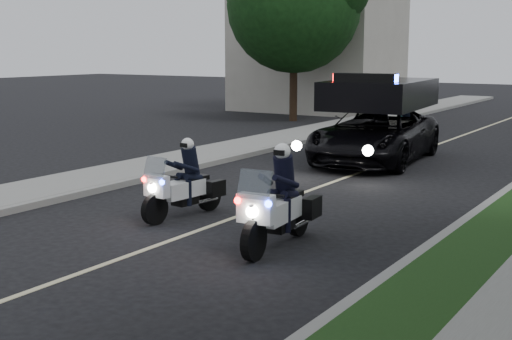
% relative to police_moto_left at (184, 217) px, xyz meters
% --- Properties ---
extents(ground, '(120.00, 120.00, 0.00)m').
position_rel_police_moto_left_xyz_m(ground, '(0.89, -2.68, 0.00)').
color(ground, black).
rests_on(ground, ground).
extents(curb_left, '(0.20, 60.00, 0.15)m').
position_rel_police_moto_left_xyz_m(curb_left, '(-3.21, 7.32, 0.07)').
color(curb_left, gray).
rests_on(curb_left, ground).
extents(sidewalk_left, '(2.00, 60.00, 0.16)m').
position_rel_police_moto_left_xyz_m(sidewalk_left, '(-4.31, 7.32, 0.08)').
color(sidewalk_left, gray).
rests_on(sidewalk_left, ground).
extents(building_far, '(8.00, 6.00, 7.00)m').
position_rel_police_moto_left_xyz_m(building_far, '(-9.11, 23.32, 3.50)').
color(building_far, '#A8A396').
rests_on(building_far, ground).
extents(lane_marking, '(0.12, 50.00, 0.01)m').
position_rel_police_moto_left_xyz_m(lane_marking, '(0.89, 7.32, 0.00)').
color(lane_marking, '#BFB78C').
rests_on(lane_marking, ground).
extents(police_moto_left, '(0.86, 1.94, 1.60)m').
position_rel_police_moto_left_xyz_m(police_moto_left, '(0.00, 0.00, 0.00)').
color(police_moto_left, silver).
rests_on(police_moto_left, ground).
extents(police_moto_right, '(0.91, 2.15, 1.78)m').
position_rel_police_moto_left_xyz_m(police_moto_right, '(2.69, -0.84, 0.00)').
color(police_moto_right, white).
rests_on(police_moto_right, ground).
extents(police_suv, '(3.27, 6.09, 2.85)m').
position_rel_police_moto_left_xyz_m(police_suv, '(0.51, 8.51, 0.00)').
color(police_suv, black).
rests_on(police_suv, ground).
extents(bicycle, '(0.77, 1.84, 0.94)m').
position_rel_police_moto_left_xyz_m(bicycle, '(-1.20, 15.72, 0.00)').
color(bicycle, black).
rests_on(bicycle, ground).
extents(cyclist, '(0.58, 0.40, 1.54)m').
position_rel_police_moto_left_xyz_m(cyclist, '(-1.20, 15.72, 0.00)').
color(cyclist, black).
rests_on(cyclist, ground).
extents(tree_left_near, '(6.91, 6.91, 10.21)m').
position_rel_police_moto_left_xyz_m(tree_left_near, '(-7.40, 17.63, 0.00)').
color(tree_left_near, '#143A13').
rests_on(tree_left_near, ground).
extents(tree_left_far, '(8.33, 8.33, 12.27)m').
position_rel_police_moto_left_xyz_m(tree_left_far, '(-9.00, 24.49, 0.00)').
color(tree_left_far, '#173510').
rests_on(tree_left_far, ground).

